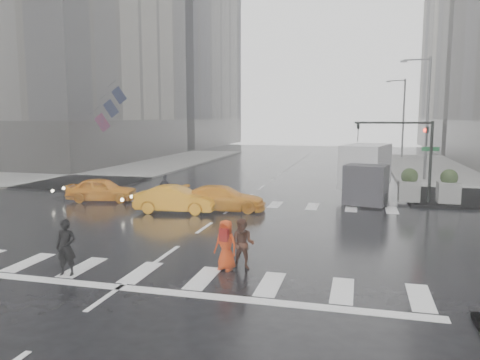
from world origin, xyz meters
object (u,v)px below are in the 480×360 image
(traffic_signal_pole, at_px, (412,145))
(pedestrian_brown, at_px, (243,244))
(pedestrian_orange, at_px, (226,245))
(taxi_mid, at_px, (176,199))
(taxi_front, at_px, (102,190))
(box_truck, at_px, (366,171))

(traffic_signal_pole, distance_m, pedestrian_brown, 14.45)
(pedestrian_orange, relative_size, taxi_mid, 0.39)
(pedestrian_orange, height_order, taxi_front, pedestrian_orange)
(pedestrian_brown, xyz_separation_m, taxi_mid, (-5.35, 7.62, -0.13))
(taxi_mid, xyz_separation_m, box_truck, (9.13, 6.27, 1.00))
(box_truck, bearing_deg, traffic_signal_pole, -10.40)
(pedestrian_brown, height_order, taxi_front, pedestrian_brown)
(traffic_signal_pole, xyz_separation_m, taxi_front, (-16.62, -3.40, -2.56))
(taxi_mid, bearing_deg, pedestrian_brown, -150.95)
(taxi_front, relative_size, taxi_mid, 0.96)
(taxi_front, xyz_separation_m, taxi_mid, (5.18, -1.85, 0.00))
(pedestrian_orange, bearing_deg, pedestrian_brown, 40.41)
(traffic_signal_pole, bearing_deg, pedestrian_brown, -115.32)
(traffic_signal_pole, distance_m, pedestrian_orange, 14.85)
(pedestrian_orange, bearing_deg, traffic_signal_pole, 79.32)
(taxi_mid, height_order, box_truck, box_truck)
(traffic_signal_pole, height_order, pedestrian_orange, traffic_signal_pole)
(pedestrian_brown, distance_m, box_truck, 14.43)
(pedestrian_brown, relative_size, taxi_mid, 0.40)
(traffic_signal_pole, height_order, taxi_mid, traffic_signal_pole)
(traffic_signal_pole, relative_size, taxi_mid, 1.12)
(pedestrian_orange, xyz_separation_m, taxi_front, (-10.04, 9.70, -0.14))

